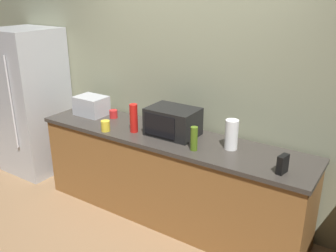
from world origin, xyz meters
The scene contains 12 objects.
ground_plane centered at (0.00, 0.00, 0.00)m, with size 8.00×8.00×0.00m, color #93704C.
back_wall centered at (0.00, 0.81, 1.35)m, with size 6.40×0.10×2.70m, color gray.
counter_run centered at (0.00, 0.40, 0.45)m, with size 2.84×0.64×0.90m.
refrigerator centered at (-2.05, 0.40, 0.90)m, with size 0.72×0.73×1.80m.
microwave centered at (0.02, 0.45, 1.04)m, with size 0.48×0.35×0.27m.
toaster_oven centered at (-1.07, 0.46, 1.01)m, with size 0.34×0.26×0.21m, color #B7BABF.
paper_towel_roll centered at (0.63, 0.45, 1.04)m, with size 0.12×0.12×0.27m, color white.
cordless_phone centered at (1.16, 0.24, 0.98)m, with size 0.05×0.11×0.15m, color black.
bottle_hot_sauce centered at (-0.34, 0.30, 1.04)m, with size 0.08×0.08×0.29m, color red.
bottle_olive_oil centered at (0.38, 0.24, 1.01)m, with size 0.06×0.06×0.22m, color #4C6B19.
mug_yellow centered at (-0.59, 0.16, 0.95)m, with size 0.09×0.09×0.11m, color yellow.
mug_red centered at (-0.79, 0.51, 0.94)m, with size 0.09×0.09×0.09m, color red.
Camera 1 is at (1.83, -2.38, 2.25)m, focal length 39.59 mm.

